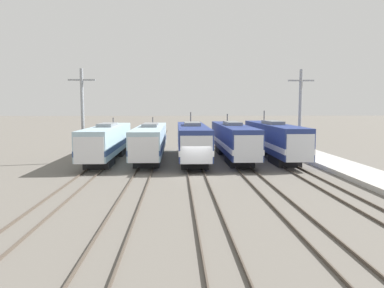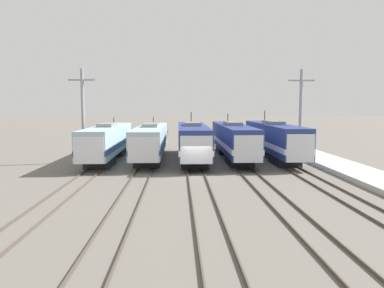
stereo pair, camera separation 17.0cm
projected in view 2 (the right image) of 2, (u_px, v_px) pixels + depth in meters
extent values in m
plane|color=#666059|center=(196.00, 175.00, 32.21)|extent=(400.00, 400.00, 0.00)
cube|color=#4C4238|center=(80.00, 175.00, 31.83)|extent=(0.07, 120.00, 0.15)
cube|color=#4C4238|center=(97.00, 175.00, 31.89)|extent=(0.07, 120.00, 0.15)
cube|color=#4C4238|center=(134.00, 175.00, 32.00)|extent=(0.07, 120.00, 0.15)
cube|color=#4C4238|center=(151.00, 174.00, 32.06)|extent=(0.07, 120.00, 0.15)
cube|color=#4C4238|center=(188.00, 174.00, 32.17)|extent=(0.07, 120.00, 0.15)
cube|color=#4C4238|center=(205.00, 174.00, 32.23)|extent=(0.07, 120.00, 0.15)
cube|color=#4C4238|center=(241.00, 174.00, 32.34)|extent=(0.07, 120.00, 0.15)
cube|color=#4C4238|center=(258.00, 174.00, 32.40)|extent=(0.07, 120.00, 0.15)
cube|color=#4C4238|center=(294.00, 174.00, 32.51)|extent=(0.07, 120.00, 0.15)
cube|color=#4C4238|center=(310.00, 173.00, 32.56)|extent=(0.07, 120.00, 0.15)
cube|color=#232326|center=(100.00, 162.00, 36.68)|extent=(2.41, 3.89, 0.95)
cube|color=#232326|center=(115.00, 151.00, 45.46)|extent=(2.41, 3.89, 0.95)
cube|color=#9EBCCC|center=(108.00, 139.00, 40.88)|extent=(2.83, 17.66, 2.77)
cube|color=navy|center=(108.00, 144.00, 40.94)|extent=(2.87, 17.70, 0.50)
cube|color=silver|center=(91.00, 149.00, 32.94)|extent=(2.60, 1.85, 2.35)
cube|color=black|center=(89.00, 144.00, 32.05)|extent=(2.21, 0.08, 0.66)
cube|color=gray|center=(108.00, 125.00, 40.73)|extent=(1.56, 4.42, 0.35)
cylinder|color=#38383D|center=(114.00, 121.00, 44.56)|extent=(0.12, 0.12, 0.85)
cube|color=#232326|center=(148.00, 160.00, 37.59)|extent=(2.51, 4.16, 0.95)
cube|color=#232326|center=(154.00, 150.00, 46.99)|extent=(2.51, 4.16, 0.95)
cube|color=#9EBCCC|center=(151.00, 138.00, 42.10)|extent=(2.95, 18.91, 2.70)
cube|color=navy|center=(151.00, 143.00, 42.16)|extent=(2.99, 18.95, 0.49)
cube|color=silver|center=(144.00, 149.00, 33.53)|extent=(2.71, 1.82, 2.29)
cube|color=black|center=(143.00, 144.00, 32.65)|extent=(2.31, 0.08, 0.64)
cube|color=gray|center=(151.00, 125.00, 41.95)|extent=(1.62, 4.73, 0.35)
cylinder|color=#38383D|center=(153.00, 121.00, 46.06)|extent=(0.12, 0.12, 0.93)
cube|color=black|center=(194.00, 162.00, 36.69)|extent=(2.58, 3.91, 0.95)
cube|color=black|center=(191.00, 151.00, 45.52)|extent=(2.58, 3.91, 0.95)
cube|color=navy|center=(192.00, 138.00, 40.91)|extent=(3.04, 17.77, 2.88)
cube|color=silver|center=(192.00, 144.00, 40.97)|extent=(3.08, 17.81, 0.52)
cube|color=silver|center=(196.00, 149.00, 32.87)|extent=(2.79, 1.75, 2.44)
cube|color=black|center=(196.00, 144.00, 32.02)|extent=(2.37, 0.08, 0.68)
cube|color=slate|center=(192.00, 124.00, 40.75)|extent=(1.67, 4.44, 0.35)
cylinder|color=#38383D|center=(191.00, 118.00, 44.58)|extent=(0.12, 0.12, 1.38)
cube|color=black|center=(239.00, 160.00, 37.81)|extent=(2.39, 4.26, 0.95)
cube|color=black|center=(227.00, 149.00, 47.43)|extent=(2.39, 4.26, 0.95)
cube|color=navy|center=(233.00, 137.00, 42.43)|extent=(2.82, 19.35, 2.86)
cube|color=silver|center=(233.00, 142.00, 42.49)|extent=(2.86, 19.39, 0.52)
cube|color=silver|center=(247.00, 148.00, 33.64)|extent=(2.59, 1.82, 2.43)
cube|color=black|center=(249.00, 143.00, 32.76)|extent=(2.20, 0.08, 0.68)
cube|color=slate|center=(233.00, 123.00, 42.27)|extent=(1.55, 4.84, 0.35)
cylinder|color=#38383D|center=(228.00, 118.00, 46.46)|extent=(0.12, 0.12, 1.14)
cube|color=black|center=(284.00, 160.00, 38.00)|extent=(2.32, 4.26, 0.95)
cube|color=black|center=(263.00, 149.00, 47.61)|extent=(2.32, 4.26, 0.95)
cube|color=navy|center=(273.00, 137.00, 42.61)|extent=(2.72, 19.34, 2.96)
cube|color=silver|center=(273.00, 142.00, 42.67)|extent=(2.76, 19.38, 0.53)
cube|color=silver|center=(298.00, 147.00, 33.80)|extent=(2.51, 1.79, 2.51)
cube|color=black|center=(301.00, 142.00, 32.94)|extent=(2.13, 0.08, 0.70)
cube|color=slate|center=(273.00, 122.00, 42.44)|extent=(1.50, 4.84, 0.35)
cylinder|color=#38383D|center=(265.00, 116.00, 46.61)|extent=(0.12, 0.12, 1.45)
cylinder|color=gray|center=(83.00, 116.00, 39.00)|extent=(0.34, 0.34, 9.78)
cube|color=gray|center=(82.00, 80.00, 38.62)|extent=(2.79, 0.16, 0.16)
cylinder|color=gray|center=(300.00, 116.00, 39.84)|extent=(0.34, 0.34, 9.78)
cube|color=gray|center=(301.00, 80.00, 39.46)|extent=(2.79, 0.16, 0.16)
cube|color=#B7B5AD|center=(356.00, 172.00, 32.70)|extent=(4.00, 120.00, 0.41)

